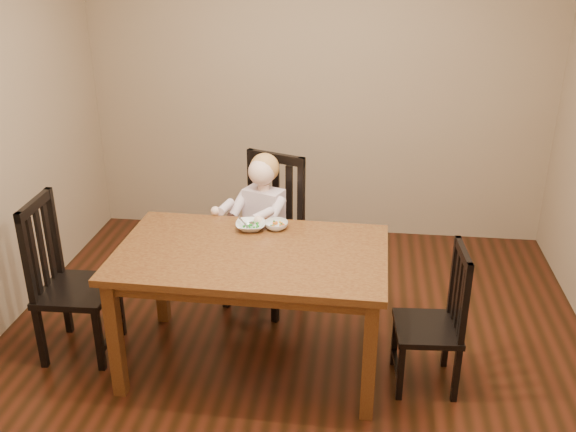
# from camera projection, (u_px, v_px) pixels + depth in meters

# --- Properties ---
(room) EXTENTS (4.01, 4.01, 2.71)m
(room) POSITION_uv_depth(u_px,v_px,m) (290.00, 159.00, 3.66)
(room) COLOR #3F190D
(room) RESTS_ON ground
(dining_table) EXTENTS (1.63, 0.99, 0.80)m
(dining_table) POSITION_uv_depth(u_px,v_px,m) (252.00, 264.00, 3.84)
(dining_table) COLOR #451E10
(dining_table) RESTS_ON room
(chair_child) EXTENTS (0.61, 0.60, 1.11)m
(chair_child) POSITION_uv_depth(u_px,v_px,m) (267.00, 234.00, 4.65)
(chair_child) COLOR black
(chair_child) RESTS_ON room
(chair_left) EXTENTS (0.45, 0.47, 1.06)m
(chair_left) POSITION_uv_depth(u_px,v_px,m) (68.00, 282.00, 4.06)
(chair_left) COLOR black
(chair_left) RESTS_ON room
(chair_right) EXTENTS (0.40, 0.42, 0.91)m
(chair_right) POSITION_uv_depth(u_px,v_px,m) (436.00, 321.00, 3.78)
(chair_right) COLOR black
(chair_right) RESTS_ON room
(toddler) EXTENTS (0.50, 0.55, 0.62)m
(toddler) POSITION_uv_depth(u_px,v_px,m) (263.00, 217.00, 4.55)
(toddler) COLOR white
(toddler) RESTS_ON chair_child
(bowl_peas) EXTENTS (0.21, 0.21, 0.05)m
(bowl_peas) POSITION_uv_depth(u_px,v_px,m) (251.00, 226.00, 4.08)
(bowl_peas) COLOR white
(bowl_peas) RESTS_ON dining_table
(bowl_veg) EXTENTS (0.20, 0.20, 0.05)m
(bowl_veg) POSITION_uv_depth(u_px,v_px,m) (276.00, 225.00, 4.08)
(bowl_veg) COLOR white
(bowl_veg) RESTS_ON dining_table
(fork) EXTENTS (0.09, 0.10, 0.05)m
(fork) POSITION_uv_depth(u_px,v_px,m) (244.00, 224.00, 4.05)
(fork) COLOR silver
(fork) RESTS_ON bowl_peas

